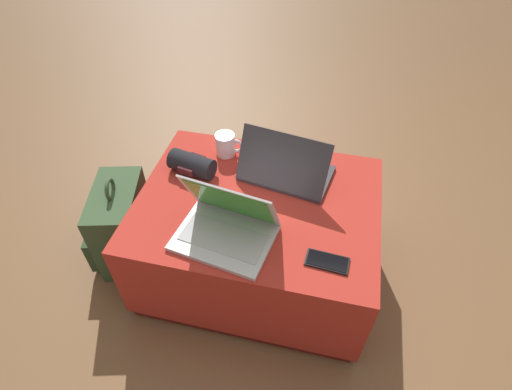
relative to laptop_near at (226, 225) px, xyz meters
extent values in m
plane|color=brown|center=(0.07, 0.19, -0.49)|extent=(14.00, 14.00, 0.00)
cube|color=maroon|center=(0.07, 0.19, -0.47)|extent=(0.90, 0.70, 0.05)
cube|color=#B22D23|center=(0.07, 0.19, -0.25)|extent=(0.94, 0.73, 0.39)
cube|color=silver|center=(0.00, -0.02, -0.04)|extent=(0.37, 0.29, 0.02)
cube|color=#B2B2B7|center=(0.00, -0.03, -0.03)|extent=(0.31, 0.18, 0.00)
cube|color=silver|center=(0.01, 0.04, 0.08)|extent=(0.35, 0.16, 0.22)
cube|color=green|center=(0.01, 0.04, 0.07)|extent=(0.31, 0.14, 0.20)
cube|color=#333338|center=(0.15, 0.36, -0.04)|extent=(0.39, 0.28, 0.02)
cube|color=#9E9EA3|center=(0.15, 0.37, -0.03)|extent=(0.33, 0.17, 0.00)
cube|color=#333338|center=(0.14, 0.30, 0.07)|extent=(0.37, 0.16, 0.20)
cube|color=#B23D93|center=(0.14, 0.30, 0.06)|extent=(0.33, 0.14, 0.18)
cube|color=black|center=(0.36, -0.04, -0.05)|extent=(0.15, 0.08, 0.01)
cube|color=black|center=(0.36, -0.04, -0.04)|extent=(0.14, 0.07, 0.00)
cube|color=#385133|center=(-0.54, 0.14, -0.30)|extent=(0.27, 0.38, 0.39)
cube|color=#2F452B|center=(-0.65, 0.11, -0.37)|extent=(0.13, 0.28, 0.18)
torus|color=#385133|center=(-0.54, 0.14, -0.08)|extent=(0.04, 0.10, 0.10)
cylinder|color=black|center=(-0.23, 0.29, -0.01)|extent=(0.20, 0.13, 0.09)
cube|color=#441B20|center=(-0.23, 0.29, -0.01)|extent=(0.09, 0.12, 0.03)
cylinder|color=white|center=(-0.13, 0.44, 0.00)|extent=(0.08, 0.08, 0.10)
torus|color=white|center=(-0.09, 0.44, 0.00)|extent=(0.07, 0.02, 0.07)
camera|label=1|loc=(0.31, -0.86, 1.06)|focal=28.00mm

